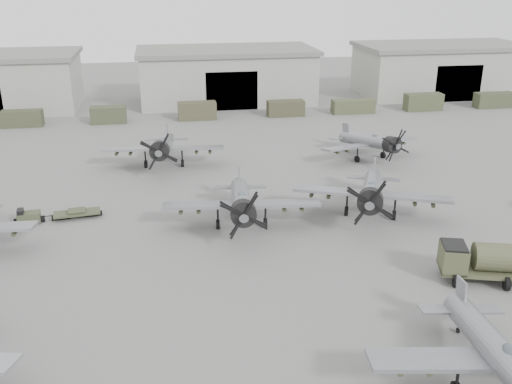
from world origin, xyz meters
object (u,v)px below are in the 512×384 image
(aircraft_mid_1, at_px, (242,202))
(fuel_tanker, at_px, (493,260))
(aircraft_far_0, at_px, (163,146))
(aircraft_near_1, at_px, (502,358))
(aircraft_far_1, at_px, (372,142))
(aircraft_mid_2, at_px, (372,191))
(tug_trailer, at_px, (47,216))

(aircraft_mid_1, relative_size, fuel_tanker, 1.73)
(aircraft_far_0, xyz_separation_m, fuel_tanker, (22.22, -29.11, -0.82))
(aircraft_near_1, relative_size, aircraft_far_1, 1.10)
(aircraft_near_1, distance_m, aircraft_mid_2, 22.92)
(fuel_tanker, height_order, tug_trailer, fuel_tanker)
(aircraft_far_0, xyz_separation_m, aircraft_far_1, (23.63, -1.40, -0.26))
(aircraft_near_1, distance_m, aircraft_mid_1, 24.59)
(fuel_tanker, bearing_deg, aircraft_near_1, -102.58)
(aircraft_near_1, xyz_separation_m, tug_trailer, (-26.32, 26.92, -1.88))
(aircraft_far_0, xyz_separation_m, tug_trailer, (-10.33, -13.12, -1.93))
(aircraft_mid_1, xyz_separation_m, aircraft_mid_2, (11.51, 0.31, 0.08))
(aircraft_mid_1, distance_m, aircraft_far_0, 18.56)
(tug_trailer, bearing_deg, fuel_tanker, -33.32)
(aircraft_far_1, bearing_deg, aircraft_mid_1, -152.45)
(aircraft_mid_2, distance_m, fuel_tanker, 12.78)
(aircraft_mid_1, bearing_deg, tug_trailer, 171.42)
(aircraft_far_1, relative_size, fuel_tanker, 1.56)
(aircraft_mid_2, distance_m, aircraft_far_0, 24.67)
(aircraft_mid_1, height_order, fuel_tanker, aircraft_mid_1)
(aircraft_mid_1, relative_size, aircraft_far_0, 0.99)
(aircraft_far_0, height_order, tug_trailer, aircraft_far_0)
(aircraft_mid_2, distance_m, tug_trailer, 28.39)
(aircraft_mid_2, bearing_deg, aircraft_far_1, 92.15)
(aircraft_near_1, bearing_deg, aircraft_far_1, 88.07)
(aircraft_far_0, bearing_deg, aircraft_near_1, -62.78)
(aircraft_far_0, distance_m, fuel_tanker, 36.63)
(aircraft_mid_1, bearing_deg, aircraft_far_1, 48.95)
(aircraft_near_1, height_order, aircraft_mid_2, aircraft_mid_2)
(aircraft_mid_2, relative_size, fuel_tanker, 1.75)
(aircraft_far_0, distance_m, tug_trailer, 16.81)
(tug_trailer, bearing_deg, aircraft_mid_2, -15.42)
(aircraft_near_1, relative_size, aircraft_mid_2, 0.98)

